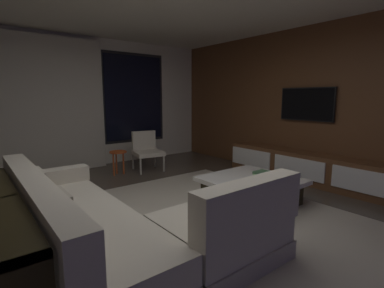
{
  "coord_description": "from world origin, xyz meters",
  "views": [
    {
      "loc": [
        -1.82,
        -2.51,
        1.47
      ],
      "look_at": [
        0.55,
        0.49,
        0.85
      ],
      "focal_mm": 26.94,
      "sensor_mm": 36.0,
      "label": 1
    }
  ],
  "objects_px": {
    "side_stool": "(118,156)",
    "mounted_tv": "(307,104)",
    "media_console": "(308,168)",
    "coffee_table": "(251,190)",
    "book_stack_on_coffee_table": "(263,175)",
    "sectional_couch": "(117,229)",
    "accent_chair_near_window": "(146,149)"
  },
  "relations": [
    {
      "from": "accent_chair_near_window",
      "to": "mounted_tv",
      "type": "xyz_separation_m",
      "value": [
        1.92,
        -2.34,
        0.92
      ]
    },
    {
      "from": "accent_chair_near_window",
      "to": "media_console",
      "type": "xyz_separation_m",
      "value": [
        1.74,
        -2.54,
        -0.18
      ]
    },
    {
      "from": "book_stack_on_coffee_table",
      "to": "side_stool",
      "type": "distance_m",
      "value": 2.85
    },
    {
      "from": "accent_chair_near_window",
      "to": "media_console",
      "type": "height_order",
      "value": "accent_chair_near_window"
    },
    {
      "from": "coffee_table",
      "to": "mounted_tv",
      "type": "relative_size",
      "value": 1.15
    },
    {
      "from": "sectional_couch",
      "to": "mounted_tv",
      "type": "height_order",
      "value": "mounted_tv"
    },
    {
      "from": "accent_chair_near_window",
      "to": "side_stool",
      "type": "bearing_deg",
      "value": -177.48
    },
    {
      "from": "coffee_table",
      "to": "side_stool",
      "type": "xyz_separation_m",
      "value": [
        -0.82,
        2.56,
        0.19
      ]
    },
    {
      "from": "coffee_table",
      "to": "accent_chair_near_window",
      "type": "distance_m",
      "value": 2.6
    },
    {
      "from": "side_stool",
      "to": "mounted_tv",
      "type": "xyz_separation_m",
      "value": [
        2.55,
        -2.31,
        0.98
      ]
    },
    {
      "from": "sectional_couch",
      "to": "side_stool",
      "type": "xyz_separation_m",
      "value": [
        1.23,
        2.72,
        0.08
      ]
    },
    {
      "from": "coffee_table",
      "to": "side_stool",
      "type": "bearing_deg",
      "value": 107.82
    },
    {
      "from": "coffee_table",
      "to": "media_console",
      "type": "height_order",
      "value": "media_console"
    },
    {
      "from": "media_console",
      "to": "mounted_tv",
      "type": "distance_m",
      "value": 1.13
    },
    {
      "from": "side_stool",
      "to": "media_console",
      "type": "xyz_separation_m",
      "value": [
        2.37,
        -2.51,
        -0.12
      ]
    },
    {
      "from": "media_console",
      "to": "mounted_tv",
      "type": "xyz_separation_m",
      "value": [
        0.18,
        0.2,
        1.1
      ]
    },
    {
      "from": "sectional_couch",
      "to": "book_stack_on_coffee_table",
      "type": "bearing_deg",
      "value": 0.62
    },
    {
      "from": "sectional_couch",
      "to": "mounted_tv",
      "type": "bearing_deg",
      "value": 6.22
    },
    {
      "from": "coffee_table",
      "to": "media_console",
      "type": "bearing_deg",
      "value": 1.76
    },
    {
      "from": "sectional_couch",
      "to": "accent_chair_near_window",
      "type": "bearing_deg",
      "value": 55.86
    },
    {
      "from": "book_stack_on_coffee_table",
      "to": "side_stool",
      "type": "height_order",
      "value": "book_stack_on_coffee_table"
    },
    {
      "from": "coffee_table",
      "to": "mounted_tv",
      "type": "distance_m",
      "value": 2.1
    },
    {
      "from": "coffee_table",
      "to": "media_console",
      "type": "distance_m",
      "value": 1.55
    },
    {
      "from": "side_stool",
      "to": "media_console",
      "type": "height_order",
      "value": "media_console"
    },
    {
      "from": "book_stack_on_coffee_table",
      "to": "accent_chair_near_window",
      "type": "distance_m",
      "value": 2.74
    },
    {
      "from": "coffee_table",
      "to": "book_stack_on_coffee_table",
      "type": "bearing_deg",
      "value": -63.72
    },
    {
      "from": "book_stack_on_coffee_table",
      "to": "media_console",
      "type": "height_order",
      "value": "media_console"
    },
    {
      "from": "sectional_couch",
      "to": "media_console",
      "type": "bearing_deg",
      "value": 3.41
    },
    {
      "from": "book_stack_on_coffee_table",
      "to": "accent_chair_near_window",
      "type": "relative_size",
      "value": 0.37
    },
    {
      "from": "book_stack_on_coffee_table",
      "to": "side_stool",
      "type": "xyz_separation_m",
      "value": [
        -0.89,
        2.7,
        -0.05
      ]
    },
    {
      "from": "accent_chair_near_window",
      "to": "side_stool",
      "type": "height_order",
      "value": "accent_chair_near_window"
    },
    {
      "from": "book_stack_on_coffee_table",
      "to": "accent_chair_near_window",
      "type": "bearing_deg",
      "value": 95.49
    }
  ]
}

